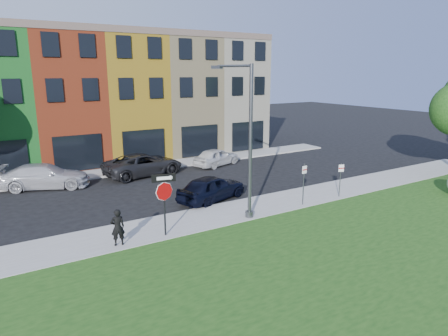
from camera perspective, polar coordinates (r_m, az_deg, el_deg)
ground at (r=18.84m, az=6.69°, el=-9.07°), size 120.00×120.00×0.00m
sidewalk_near at (r=22.18m, az=5.96°, el=-5.34°), size 40.00×3.00×0.12m
sidewalk_far at (r=30.48m, az=-15.74°, el=-0.53°), size 40.00×2.40×0.12m
rowhouse_block at (r=35.80m, az=-18.29°, el=9.33°), size 30.00×10.12×10.00m
stop_sign at (r=17.59m, az=-8.55°, el=-3.42°), size 1.03×0.28×2.81m
man at (r=17.39m, az=-14.95°, el=-8.19°), size 0.65×0.48×1.59m
sedan_near at (r=22.89m, az=-1.78°, el=-2.84°), size 4.42×5.50×1.51m
parked_car_silver at (r=27.74m, az=-24.19°, el=-1.08°), size 5.50×6.69×1.55m
parked_car_dark at (r=29.05m, az=-11.44°, el=0.52°), size 4.25×6.45×1.59m
parked_car_white at (r=31.42m, az=-1.09°, el=1.60°), size 4.15×5.12×1.40m
street_lamp at (r=19.40m, az=3.26°, el=3.67°), size 1.09×2.49×7.48m
parking_sign_a at (r=22.00m, az=11.33°, el=-1.64°), size 0.32×0.09×2.31m
parking_sign_b at (r=24.03m, az=16.31°, el=-1.06°), size 0.30×0.16×1.99m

